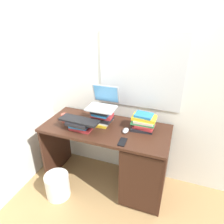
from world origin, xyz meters
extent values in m
plane|color=#9E7A4C|center=(0.00, 0.00, 0.00)|extent=(6.00, 6.00, 0.00)
cube|color=silver|center=(0.00, 0.35, 1.30)|extent=(6.00, 0.05, 2.60)
cube|color=silver|center=(0.27, 0.32, 1.32)|extent=(0.90, 0.01, 0.80)
cube|color=silver|center=(-0.93, 0.00, 1.30)|extent=(0.05, 6.00, 2.60)
cube|color=#381E14|center=(0.00, 0.00, 0.76)|extent=(1.36, 0.61, 0.03)
cube|color=#381E14|center=(-0.67, 0.00, 0.37)|extent=(0.02, 0.56, 0.74)
cube|color=#381E14|center=(0.67, 0.00, 0.37)|extent=(0.02, 0.56, 0.74)
cube|color=#321B12|center=(0.45, -0.03, 0.37)|extent=(0.41, 0.52, 0.70)
cube|color=yellow|center=(-0.07, 0.04, 0.79)|extent=(0.17, 0.18, 0.03)
cube|color=white|center=(-0.05, 0.06, 0.81)|extent=(0.19, 0.19, 0.02)
cube|color=black|center=(-0.06, 0.06, 0.84)|extent=(0.23, 0.17, 0.04)
cube|color=#B22D33|center=(-0.06, 0.05, 0.88)|extent=(0.22, 0.14, 0.04)
cube|color=#2672B2|center=(-0.06, 0.04, 0.91)|extent=(0.18, 0.18, 0.02)
cube|color=black|center=(-0.07, 0.05, 0.94)|extent=(0.19, 0.17, 0.04)
cube|color=#B22D33|center=(-0.23, -0.13, 0.79)|extent=(0.23, 0.13, 0.04)
cube|color=#2672B2|center=(-0.24, -0.14, 0.83)|extent=(0.20, 0.14, 0.03)
cube|color=black|center=(-0.24, -0.15, 0.86)|extent=(0.24, 0.18, 0.03)
cube|color=black|center=(0.38, 0.09, 0.79)|extent=(0.24, 0.18, 0.03)
cube|color=#B22D33|center=(0.39, 0.10, 0.81)|extent=(0.22, 0.17, 0.02)
cube|color=#B22D33|center=(0.39, 0.08, 0.83)|extent=(0.17, 0.15, 0.02)
cube|color=#338C4C|center=(0.38, 0.09, 0.85)|extent=(0.24, 0.14, 0.02)
cube|color=beige|center=(0.39, 0.09, 0.88)|extent=(0.20, 0.14, 0.03)
cube|color=yellow|center=(0.39, 0.10, 0.91)|extent=(0.24, 0.15, 0.04)
cube|color=#2672B2|center=(0.38, 0.10, 0.94)|extent=(0.19, 0.15, 0.02)
cube|color=#B7BABF|center=(-0.07, 0.05, 0.97)|extent=(0.30, 0.22, 0.01)
cube|color=#B7BABF|center=(-0.07, 0.19, 1.08)|extent=(0.30, 0.06, 0.21)
cube|color=#59A5E5|center=(-0.07, 0.18, 1.08)|extent=(0.27, 0.06, 0.18)
cube|color=black|center=(-0.23, -0.14, 0.89)|extent=(0.43, 0.16, 0.02)
ellipsoid|color=#A5A8AD|center=(0.23, -0.02, 0.79)|extent=(0.06, 0.10, 0.04)
cylinder|color=#B23F33|center=(-0.48, -0.03, 0.82)|extent=(0.08, 0.08, 0.09)
torus|color=#B23F33|center=(-0.43, -0.03, 0.82)|extent=(0.05, 0.01, 0.05)
cube|color=black|center=(0.26, -0.21, 0.78)|extent=(0.07, 0.14, 0.01)
cylinder|color=silver|center=(-0.43, -0.39, 0.14)|extent=(0.26, 0.26, 0.28)
camera|label=1|loc=(0.71, -1.74, 1.89)|focal=32.61mm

